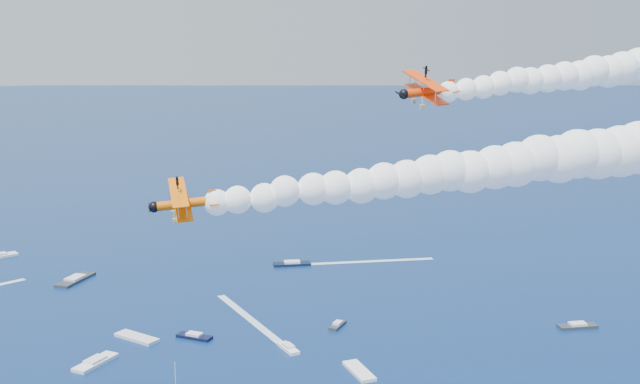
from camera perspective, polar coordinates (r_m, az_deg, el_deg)
name	(u,v)px	position (r m, az deg, el deg)	size (l,w,h in m)	color
biplane_lead	(428,91)	(105.59, 7.64, 7.04)	(8.06, 9.04, 5.45)	#FF3905
biplane_trail	(185,204)	(84.32, -9.52, -0.81)	(7.12, 7.99, 4.81)	#F36405
smoke_trail_lead	(623,68)	(124.11, 20.61, 8.19)	(63.81, 10.36, 11.57)	white
smoke_trail_trail	(472,169)	(91.07, 10.69, 1.61)	(63.65, 12.42, 11.57)	white
spectator_boats	(108,349)	(186.53, -14.73, -10.66)	(216.56, 185.08, 0.70)	black
boat_wakes	(199,289)	(223.14, -8.54, -6.78)	(153.57, 70.02, 0.04)	white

